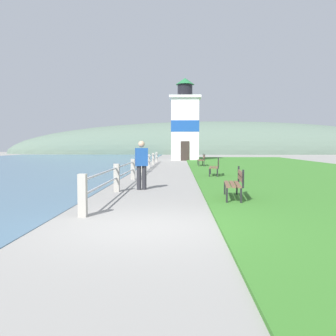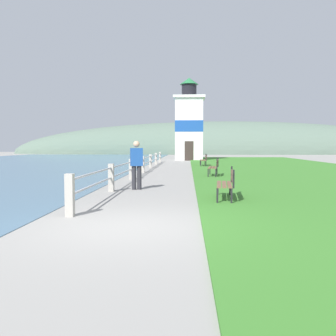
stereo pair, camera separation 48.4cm
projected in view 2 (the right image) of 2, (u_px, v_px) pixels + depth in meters
ground_plane at (125, 227)px, 7.25m from camera, size 160.00×160.00×0.00m
grass_verge at (288, 170)px, 23.28m from camera, size 12.00×49.44×0.06m
seawall_railing at (143, 163)px, 21.75m from camera, size 0.18×27.20×0.95m
park_bench_near at (227, 182)px, 10.65m from camera, size 0.62×1.74×0.94m
park_bench_midway at (215, 166)px, 18.76m from camera, size 0.65×1.69×0.94m
park_bench_far at (204, 159)px, 27.93m from camera, size 0.48×1.81×0.94m
lighthouse at (189, 125)px, 39.58m from camera, size 3.29×3.29×8.66m
person_strolling at (137, 163)px, 13.30m from camera, size 0.47×0.34×1.74m
distant_hillside at (224, 154)px, 69.59m from camera, size 80.00×16.00×12.00m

